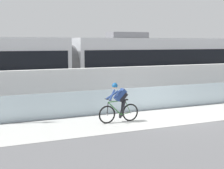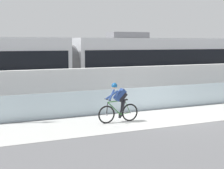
% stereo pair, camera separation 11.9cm
% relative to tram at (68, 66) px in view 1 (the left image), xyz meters
% --- Properties ---
extents(ground_plane, '(200.00, 200.00, 0.00)m').
position_rel_tram_xyz_m(ground_plane, '(2.12, -6.85, -1.89)').
color(ground_plane, slate).
extents(bike_path_deck, '(32.00, 3.20, 0.01)m').
position_rel_tram_xyz_m(bike_path_deck, '(2.12, -6.85, -1.89)').
color(bike_path_deck, silver).
rests_on(bike_path_deck, ground).
extents(glass_parapet, '(32.00, 0.05, 1.10)m').
position_rel_tram_xyz_m(glass_parapet, '(2.12, -5.00, -1.34)').
color(glass_parapet, silver).
rests_on(glass_parapet, ground).
extents(concrete_barrier_wall, '(32.00, 0.36, 1.95)m').
position_rel_tram_xyz_m(concrete_barrier_wall, '(2.12, -3.20, -0.92)').
color(concrete_barrier_wall, white).
rests_on(concrete_barrier_wall, ground).
extents(tram_rail_near, '(32.00, 0.08, 0.01)m').
position_rel_tram_xyz_m(tram_rail_near, '(2.12, -0.72, -1.89)').
color(tram_rail_near, '#595654').
rests_on(tram_rail_near, ground).
extents(tram_rail_far, '(32.00, 0.08, 0.01)m').
position_rel_tram_xyz_m(tram_rail_far, '(2.12, 0.72, -1.89)').
color(tram_rail_far, '#595654').
rests_on(tram_rail_far, ground).
extents(tram, '(22.56, 2.54, 3.81)m').
position_rel_tram_xyz_m(tram, '(0.00, 0.00, 0.00)').
color(tram, silver).
rests_on(tram, ground).
extents(cyclist_on_bike, '(1.77, 0.58, 1.61)m').
position_rel_tram_xyz_m(cyclist_on_bike, '(-0.33, -6.85, -1.11)').
color(cyclist_on_bike, black).
rests_on(cyclist_on_bike, ground).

